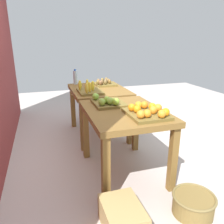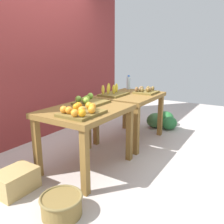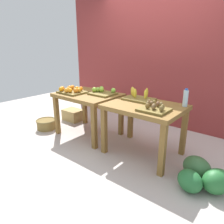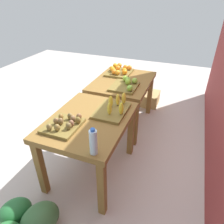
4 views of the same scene
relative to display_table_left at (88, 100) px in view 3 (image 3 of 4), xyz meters
name	(u,v)px [view 3 (image 3 of 4)]	position (x,y,z in m)	size (l,w,h in m)	color
ground_plane	(113,142)	(0.56, 0.00, -0.64)	(8.00, 8.00, 0.00)	#BCB2AB
back_wall	(158,47)	(0.56, 1.35, 0.86)	(4.40, 0.12, 3.00)	maroon
display_table_left	(88,100)	(0.00, 0.00, 0.00)	(1.04, 0.80, 0.75)	brown
display_table_right	(145,112)	(1.12, 0.00, 0.00)	(1.04, 0.80, 0.75)	brown
orange_bin	(72,91)	(-0.25, -0.14, 0.15)	(0.46, 0.36, 0.11)	brown
apple_bin	(102,92)	(0.22, 0.12, 0.15)	(0.41, 0.34, 0.11)	brown
banana_crate	(139,97)	(0.90, 0.19, 0.15)	(0.44, 0.32, 0.17)	brown
kiwi_bin	(154,108)	(1.34, -0.15, 0.14)	(0.36, 0.32, 0.10)	brown
water_bottle	(186,98)	(1.57, 0.28, 0.22)	(0.07, 0.07, 0.25)	silver
watermelon_pile	(202,176)	(2.03, -0.23, -0.51)	(0.66, 0.65, 0.28)	#286D34
wicker_basket	(46,124)	(-0.81, -0.35, -0.54)	(0.37, 0.37, 0.18)	olive
cardboard_produce_box	(73,115)	(-0.79, 0.30, -0.52)	(0.40, 0.30, 0.23)	tan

